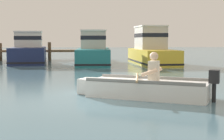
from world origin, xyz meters
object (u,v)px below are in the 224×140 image
rowboat_with_person (145,88)px  moored_boat_yellow (152,50)px  moored_boat_navy (29,51)px  moored_boat_teal (94,51)px

rowboat_with_person → moored_boat_yellow: (2.82, 12.43, 0.62)m
moored_boat_navy → moored_boat_yellow: bearing=-9.4°
rowboat_with_person → moored_boat_teal: size_ratio=0.55×
rowboat_with_person → moored_boat_teal: 12.62m
moored_boat_navy → moored_boat_teal: size_ratio=0.84×
moored_boat_teal → moored_boat_yellow: 3.65m
moored_boat_navy → moored_boat_yellow: (7.80, -1.29, 0.10)m
moored_boat_yellow → rowboat_with_person: bearing=-102.8°
rowboat_with_person → moored_boat_teal: (-0.83, 12.58, 0.53)m
moored_boat_navy → moored_boat_teal: bearing=-15.3°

